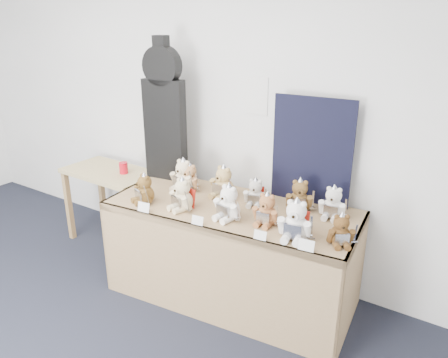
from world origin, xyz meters
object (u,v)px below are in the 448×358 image
Objects in this scene: teddy_back_far_left at (189,178)px; teddy_front_end at (341,231)px; teddy_front_far_right at (296,222)px; teddy_front_far_left at (144,190)px; teddy_back_centre_left at (223,183)px; teddy_front_centre at (228,204)px; teddy_back_right at (300,197)px; display_table at (227,231)px; red_cup at (124,168)px; teddy_front_left at (182,196)px; teddy_back_end at (333,204)px; teddy_back_left at (183,176)px; guitar_case at (164,112)px; teddy_back_centre_right at (255,193)px; teddy_front_right at (266,211)px; side_table at (111,183)px.

teddy_front_end is at bearing -9.24° from teddy_back_far_left.
teddy_front_far_right reaches higher than teddy_back_far_left.
teddy_back_centre_left reaches higher than teddy_front_far_left.
teddy_front_centre is at bearing 31.90° from teddy_front_far_left.
teddy_front_far_left is 0.89× the size of teddy_front_centre.
teddy_back_right reaches higher than teddy_back_far_left.
red_cup is (-1.30, 0.23, 0.19)m from display_table.
teddy_front_end reaches higher than red_cup.
teddy_front_far_left is 1.49m from teddy_front_end.
teddy_front_centre is at bearing -41.51° from teddy_back_centre_left.
teddy_front_left is 1.09m from teddy_back_end.
teddy_back_far_left is (-1.16, -0.15, -0.00)m from teddy_back_end.
display_table is at bearing -14.63° from teddy_back_left.
teddy_back_right is (1.26, 0.00, -0.48)m from guitar_case.
teddy_back_left is 0.65m from teddy_back_centre_right.
display_table is at bearing -166.77° from teddy_back_right.
teddy_front_right is 0.97× the size of teddy_back_end.
teddy_back_end reaches higher than red_cup.
teddy_front_far_right is (0.52, -0.01, 0.01)m from teddy_front_centre.
teddy_front_far_left is 0.84× the size of teddy_front_far_right.
display_table is at bearing 145.57° from teddy_front_end.
display_table reaches higher than side_table.
teddy_back_centre_right is 0.88× the size of teddy_back_right.
teddy_back_centre_left reaches higher than teddy_back_right.
teddy_back_far_left reaches higher than side_table.
guitar_case is at bearing 161.12° from teddy_front_right.
teddy_front_end is (0.52, 0.00, -0.01)m from teddy_front_right.
teddy_back_left reaches higher than teddy_front_centre.
teddy_front_centre is at bearing -31.92° from guitar_case.
teddy_front_far_left is at bearing -75.74° from guitar_case.
teddy_back_end is at bearing 42.82° from teddy_front_right.
teddy_front_centre is 0.79m from teddy_front_end.
teddy_front_centre is at bearing -58.84° from display_table.
teddy_front_far_left is 0.87× the size of teddy_back_left.
teddy_back_centre_right is (0.94, -0.09, -0.49)m from guitar_case.
guitar_case reaches higher than teddy_front_right.
teddy_front_far_right is 0.45m from teddy_back_right.
display_table is at bearing -6.90° from side_table.
guitar_case is at bearing 136.60° from teddy_front_end.
guitar_case is (-0.82, 0.30, 0.76)m from display_table.
teddy_front_right and teddy_back_far_left have the same top height.
teddy_front_far_right reaches higher than display_table.
display_table is 1.33m from red_cup.
teddy_back_centre_right is 0.90× the size of teddy_back_end.
teddy_back_left reaches higher than display_table.
teddy_front_far_left is at bearing -164.75° from teddy_back_end.
teddy_front_far_right is at bearing 27.80° from teddy_front_far_left.
red_cup is at bearing 175.65° from teddy_front_centre.
display_table is 0.91m from teddy_front_end.
teddy_back_end is at bearing -17.64° from teddy_back_right.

